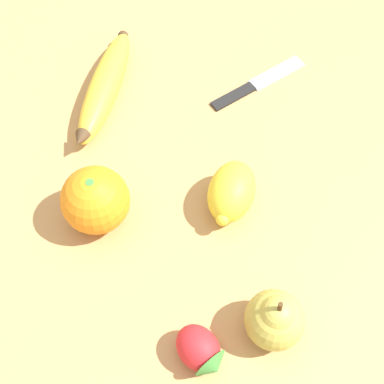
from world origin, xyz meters
TOP-DOWN VIEW (x-y plane):
  - ground_plane at (0.00, 0.00)m, footprint 3.00×3.00m
  - banana at (0.00, -0.16)m, footprint 0.17×0.17m
  - orange at (0.10, 0.01)m, footprint 0.08×0.08m
  - pear at (0.01, 0.24)m, footprint 0.06×0.06m
  - strawberry at (0.09, 0.22)m, footprint 0.05×0.06m
  - lemon at (-0.04, 0.08)m, footprint 0.10×0.10m
  - paring_knife at (-0.18, -0.06)m, footprint 0.16×0.02m

SIDE VIEW (x-z plane):
  - ground_plane at x=0.00m, z-range 0.00..0.00m
  - paring_knife at x=-0.18m, z-range 0.00..0.01m
  - banana at x=0.00m, z-range 0.00..0.04m
  - strawberry at x=0.09m, z-range 0.00..0.04m
  - lemon at x=-0.04m, z-range 0.00..0.06m
  - pear at x=0.01m, z-range -0.01..0.08m
  - orange at x=0.10m, z-range 0.00..0.08m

